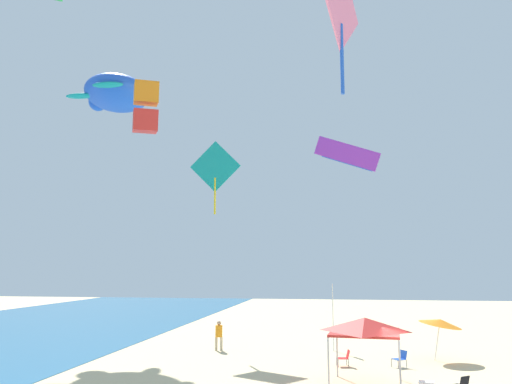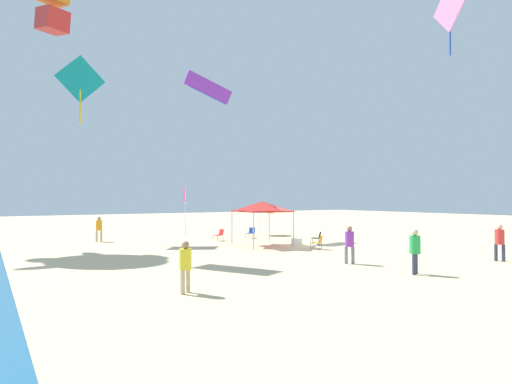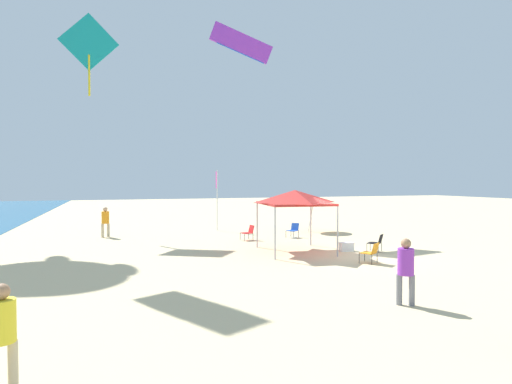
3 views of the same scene
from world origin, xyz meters
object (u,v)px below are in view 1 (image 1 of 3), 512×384
folding_chair_facing_ocean (401,358)px  kite_turtle_blue (116,94)px  beach_umbrella (440,322)px  kite_box_orange (146,107)px  banner_flag (333,310)px  kite_diamond_pink (341,8)px  folding_chair_near_cooler (345,357)px  kite_diamond_teal (215,169)px  kite_parafoil_purple (347,154)px  folding_chair_right_of_tent (461,384)px  canopy_tent (365,326)px  person_beachcomber (219,333)px

folding_chair_facing_ocean → kite_turtle_blue: kite_turtle_blue is taller
beach_umbrella → kite_box_orange: bearing=98.9°
banner_flag → kite_diamond_pink: 24.04m
folding_chair_near_cooler → kite_turtle_blue: bearing=-125.6°
kite_diamond_teal → kite_parafoil_purple: (-3.26, -8.77, 0.02)m
banner_flag → folding_chair_near_cooler: bearing=-173.2°
banner_flag → kite_diamond_pink: kite_diamond_pink is taller
folding_chair_near_cooler → folding_chair_right_of_tent: (-5.54, -4.35, 0.00)m
canopy_tent → beach_umbrella: size_ratio=1.48×
folding_chair_near_cooler → kite_diamond_teal: size_ratio=0.16×
banner_flag → person_beachcomber: size_ratio=2.27×
kite_diamond_teal → kite_diamond_pink: bearing=-71.1°
folding_chair_near_cooler → kite_diamond_pink: kite_diamond_pink is taller
banner_flag → person_beachcomber: banner_flag is taller
folding_chair_facing_ocean → banner_flag: banner_flag is taller
kite_turtle_blue → kite_box_orange: bearing=163.8°
folding_chair_right_of_tent → banner_flag: bearing=-103.9°
kite_parafoil_purple → kite_diamond_pink: kite_parafoil_purple is taller
folding_chair_facing_ocean → kite_parafoil_purple: size_ratio=0.21×
kite_diamond_teal → kite_turtle_blue: bearing=164.4°
beach_umbrella → folding_chair_right_of_tent: size_ratio=2.98×
beach_umbrella → kite_diamond_pink: bearing=165.2°
beach_umbrella → kite_turtle_blue: kite_turtle_blue is taller
folding_chair_right_of_tent → kite_parafoil_purple: (8.36, 3.88, 11.14)m
folding_chair_near_cooler → person_beachcomber: bearing=-126.1°
kite_diamond_teal → kite_diamond_pink: (-24.10, -8.14, -1.77)m
banner_flag → kite_box_orange: size_ratio=1.31×
banner_flag → kite_diamond_pink: bearing=-179.0°
kite_box_orange → kite_diamond_teal: bearing=43.0°
folding_chair_right_of_tent → kite_diamond_pink: 16.23m
folding_chair_facing_ocean → kite_diamond_pink: 20.68m
beach_umbrella → kite_parafoil_purple: 10.68m
folding_chair_right_of_tent → person_beachcomber: bearing=-77.8°
person_beachcomber → kite_box_orange: (-4.09, 3.51, 13.04)m
folding_chair_right_of_tent → beach_umbrella: bearing=-135.3°
folding_chair_right_of_tent → kite_parafoil_purple: bearing=-104.4°
beach_umbrella → person_beachcomber: (1.57, 12.60, -1.01)m
person_beachcomber → kite_turtle_blue: (4.68, 9.43, 17.17)m
folding_chair_facing_ocean → kite_diamond_teal: size_ratio=0.16×
kite_parafoil_purple → folding_chair_near_cooler: bearing=-92.8°
kite_turtle_blue → kite_parafoil_purple: kite_turtle_blue is taller
kite_diamond_pink → folding_chair_right_of_tent: bearing=-0.0°
kite_box_orange → banner_flag: bearing=1.7°
folding_chair_right_of_tent → kite_turtle_blue: bearing=-72.8°
folding_chair_near_cooler → kite_turtle_blue: (8.51, 16.85, 17.72)m
banner_flag → kite_diamond_teal: 12.09m
kite_diamond_teal → beach_umbrella: bearing=-15.6°
kite_diamond_pink → banner_flag: bearing=20.9°
folding_chair_near_cooler → kite_box_orange: 17.44m
canopy_tent → folding_chair_near_cooler: 4.78m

